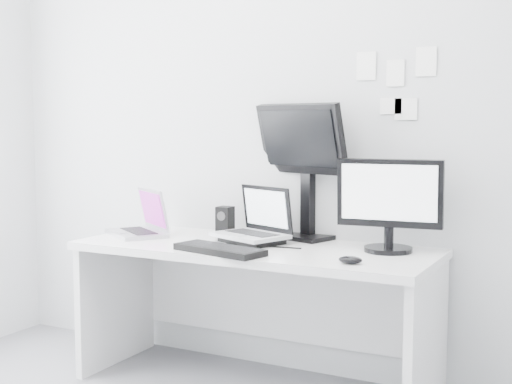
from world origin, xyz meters
TOP-DOWN VIEW (x-y plane):
  - back_wall at (0.00, 1.60)m, footprint 3.60×0.00m
  - desk at (0.00, 1.25)m, footprint 1.80×0.70m
  - macbook at (-0.72, 1.24)m, footprint 0.44×0.41m
  - speaker at (-0.29, 1.46)m, footprint 0.09×0.09m
  - dell_laptop at (-0.05, 1.30)m, footprint 0.43×0.38m
  - rear_monitor at (0.14, 1.55)m, footprint 0.57×0.34m
  - samsung_monitor at (0.64, 1.39)m, footprint 0.52×0.28m
  - keyboard at (-0.05, 1.00)m, footprint 0.49×0.26m
  - mouse at (0.58, 1.03)m, footprint 0.11×0.08m
  - wall_note_0 at (0.45, 1.59)m, footprint 0.10×0.00m
  - wall_note_1 at (0.60, 1.59)m, footprint 0.09×0.00m
  - wall_note_2 at (0.75, 1.59)m, footprint 0.10×0.00m
  - wall_note_3 at (0.58, 1.59)m, footprint 0.11×0.00m
  - wall_note_4 at (0.66, 1.59)m, footprint 0.11×0.00m

SIDE VIEW (x-z plane):
  - desk at x=0.00m, z-range 0.00..0.73m
  - keyboard at x=-0.05m, z-range 0.73..0.76m
  - mouse at x=0.58m, z-range 0.73..0.76m
  - speaker at x=-0.29m, z-range 0.73..0.89m
  - macbook at x=-0.72m, z-range 0.73..0.99m
  - dell_laptop at x=-0.05m, z-range 0.73..1.02m
  - samsung_monitor at x=0.64m, z-range 0.73..1.19m
  - rear_monitor at x=0.14m, z-range 0.73..1.46m
  - back_wall at x=0.00m, z-range -0.45..3.15m
  - wall_note_4 at x=0.66m, z-range 1.35..1.46m
  - wall_note_3 at x=0.58m, z-range 1.38..1.46m
  - wall_note_1 at x=0.60m, z-range 1.52..1.65m
  - wall_note_0 at x=0.45m, z-range 1.55..1.69m
  - wall_note_2 at x=0.75m, z-range 1.56..1.70m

